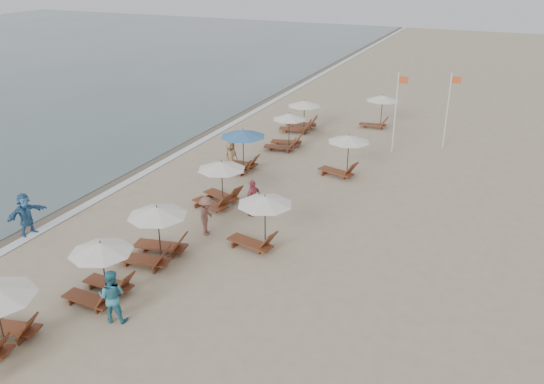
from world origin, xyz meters
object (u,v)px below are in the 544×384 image
at_px(inland_station_2, 379,107).
at_px(beachgoer_far_a, 253,198).
at_px(inland_station_1, 343,151).
at_px(lounger_station_2, 153,235).
at_px(lounger_station_4, 240,148).
at_px(beachgoer_far_b, 231,156).
at_px(inland_station_0, 259,216).
at_px(lounger_station_6, 300,116).
at_px(flag_pole_near, 396,109).
at_px(lounger_station_5, 285,132).
at_px(lounger_station_3, 218,183).
at_px(waterline_walker, 26,214).
at_px(beachgoer_mid_a, 112,296).
at_px(beachgoer_mid_b, 207,216).
at_px(lounger_station_1, 99,270).

bearing_deg(inland_station_2, beachgoer_far_a, -96.50).
bearing_deg(inland_station_2, inland_station_1, -87.32).
relative_size(lounger_station_2, inland_station_2, 1.06).
relative_size(lounger_station_4, inland_station_1, 0.94).
distance_m(lounger_station_4, beachgoer_far_b, 0.71).
bearing_deg(inland_station_1, inland_station_0, -94.71).
xyz_separation_m(lounger_station_2, lounger_station_6, (-1.03, 18.15, -0.07)).
xyz_separation_m(inland_station_2, flag_pole_near, (2.05, -4.56, 1.17)).
bearing_deg(lounger_station_5, beachgoer_far_a, -76.17).
xyz_separation_m(lounger_station_3, beachgoer_far_a, (1.97, -0.34, -0.27)).
height_order(beachgoer_far_b, flag_pole_near, flag_pole_near).
distance_m(inland_station_1, beachgoer_far_b, 6.08).
bearing_deg(flag_pole_near, lounger_station_5, -161.60).
bearing_deg(waterline_walker, inland_station_1, -25.88).
xyz_separation_m(lounger_station_4, beachgoer_far_b, (-0.51, -0.18, -0.46)).
bearing_deg(beachgoer_mid_a, beachgoer_mid_b, -105.30).
xyz_separation_m(lounger_station_2, beachgoer_mid_b, (0.78, 2.67, -0.22)).
bearing_deg(beachgoer_mid_a, inland_station_1, -118.65).
bearing_deg(lounger_station_6, flag_pole_near, -14.96).
relative_size(inland_station_0, beachgoer_far_a, 1.59).
relative_size(lounger_station_3, flag_pole_near, 0.54).
relative_size(lounger_station_6, beachgoer_mid_a, 1.47).
height_order(lounger_station_2, inland_station_1, lounger_station_2).
relative_size(beachgoer_mid_b, beachgoer_far_a, 1.00).
bearing_deg(waterline_walker, lounger_station_1, -98.28).
xyz_separation_m(lounger_station_3, beachgoer_mid_a, (1.26, -9.23, -0.21)).
distance_m(beachgoer_far_a, waterline_walker, 9.63).
bearing_deg(waterline_walker, lounger_station_4, -10.65).
distance_m(inland_station_1, beachgoer_mid_b, 9.38).
height_order(lounger_station_4, inland_station_2, lounger_station_4).
bearing_deg(lounger_station_2, beachgoer_far_a, 71.19).
relative_size(lounger_station_4, lounger_station_6, 0.95).
distance_m(inland_station_1, beachgoer_mid_a, 15.50).
distance_m(lounger_station_5, beachgoer_mid_a, 18.16).
bearing_deg(flag_pole_near, inland_station_1, -108.10).
distance_m(lounger_station_2, beachgoer_mid_b, 2.78).
bearing_deg(lounger_station_1, beachgoer_far_b, 97.50).
xyz_separation_m(lounger_station_2, inland_station_0, (3.26, 2.52, 0.31)).
bearing_deg(lounger_station_6, lounger_station_3, -86.34).
height_order(lounger_station_5, beachgoer_mid_b, lounger_station_5).
bearing_deg(waterline_walker, flag_pole_near, -20.36).
height_order(lounger_station_4, inland_station_0, lounger_station_4).
bearing_deg(flag_pole_near, lounger_station_3, -118.10).
relative_size(inland_station_1, beachgoer_mid_a, 1.49).
distance_m(inland_station_1, inland_station_2, 9.49).
relative_size(lounger_station_5, lounger_station_6, 0.91).
relative_size(lounger_station_2, lounger_station_5, 1.12).
distance_m(lounger_station_4, flag_pole_near, 9.57).
xyz_separation_m(lounger_station_6, flag_pole_near, (6.63, -1.77, 1.62)).
bearing_deg(beachgoer_far_b, lounger_station_3, -136.88).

